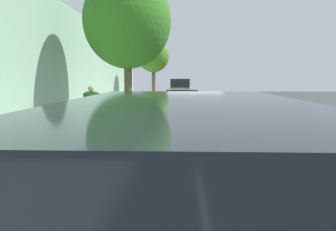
{
  "coord_description": "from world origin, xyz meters",
  "views": [
    {
      "loc": [
        0.66,
        15.22,
        2.16
      ],
      "look_at": [
        0.94,
        8.19,
        1.33
      ],
      "focal_mm": 34.99,
      "sensor_mm": 36.0,
      "label": 1
    }
  ],
  "objects_px": {
    "street_tree_near_cyclist": "(153,57)",
    "parked_sedan_green_mid": "(184,121)",
    "parked_suv_tan_nearest": "(181,89)",
    "cyclist_with_backpack": "(141,128)",
    "parked_sedan_black_second": "(182,104)",
    "bicycle_at_curb": "(149,169)",
    "street_tree_mid_block": "(127,21)",
    "pedestrian_on_phone": "(92,105)"
  },
  "relations": [
    {
      "from": "parked_suv_tan_nearest",
      "to": "parked_sedan_black_second",
      "type": "distance_m",
      "value": 13.08
    },
    {
      "from": "parked_sedan_black_second",
      "to": "cyclist_with_backpack",
      "type": "bearing_deg",
      "value": 85.07
    },
    {
      "from": "parked_sedan_green_mid",
      "to": "street_tree_near_cyclist",
      "type": "distance_m",
      "value": 17.63
    },
    {
      "from": "parked_sedan_green_mid",
      "to": "street_tree_mid_block",
      "type": "relative_size",
      "value": 0.71
    },
    {
      "from": "bicycle_at_curb",
      "to": "street_tree_mid_block",
      "type": "bearing_deg",
      "value": -78.14
    },
    {
      "from": "pedestrian_on_phone",
      "to": "cyclist_with_backpack",
      "type": "bearing_deg",
      "value": 114.91
    },
    {
      "from": "street_tree_mid_block",
      "to": "bicycle_at_curb",
      "type": "bearing_deg",
      "value": 101.86
    },
    {
      "from": "parked_sedan_green_mid",
      "to": "bicycle_at_curb",
      "type": "distance_m",
      "value": 4.3
    },
    {
      "from": "street_tree_mid_block",
      "to": "pedestrian_on_phone",
      "type": "height_order",
      "value": "street_tree_mid_block"
    },
    {
      "from": "street_tree_mid_block",
      "to": "pedestrian_on_phone",
      "type": "distance_m",
      "value": 4.14
    },
    {
      "from": "cyclist_with_backpack",
      "to": "pedestrian_on_phone",
      "type": "height_order",
      "value": "pedestrian_on_phone"
    },
    {
      "from": "parked_sedan_green_mid",
      "to": "bicycle_at_curb",
      "type": "xyz_separation_m",
      "value": [
        0.72,
        4.22,
        -0.39
      ]
    },
    {
      "from": "cyclist_with_backpack",
      "to": "parked_sedan_green_mid",
      "type": "bearing_deg",
      "value": -104.05
    },
    {
      "from": "parked_sedan_black_second",
      "to": "pedestrian_on_phone",
      "type": "bearing_deg",
      "value": 54.73
    },
    {
      "from": "parked_sedan_green_mid",
      "to": "street_tree_near_cyclist",
      "type": "height_order",
      "value": "street_tree_near_cyclist"
    },
    {
      "from": "bicycle_at_curb",
      "to": "parked_suv_tan_nearest",
      "type": "bearing_deg",
      "value": -91.53
    },
    {
      "from": "street_tree_near_cyclist",
      "to": "street_tree_mid_block",
      "type": "height_order",
      "value": "street_tree_mid_block"
    },
    {
      "from": "bicycle_at_curb",
      "to": "street_tree_near_cyclist",
      "type": "height_order",
      "value": "street_tree_near_cyclist"
    },
    {
      "from": "cyclist_with_backpack",
      "to": "parked_suv_tan_nearest",
      "type": "bearing_deg",
      "value": -92.1
    },
    {
      "from": "pedestrian_on_phone",
      "to": "bicycle_at_curb",
      "type": "bearing_deg",
      "value": 114.93
    },
    {
      "from": "parked_suv_tan_nearest",
      "to": "cyclist_with_backpack",
      "type": "distance_m",
      "value": 23.34
    },
    {
      "from": "pedestrian_on_phone",
      "to": "street_tree_near_cyclist",
      "type": "bearing_deg",
      "value": -93.9
    },
    {
      "from": "parked_sedan_black_second",
      "to": "street_tree_near_cyclist",
      "type": "xyz_separation_m",
      "value": [
        2.35,
        -10.7,
        3.09
      ]
    },
    {
      "from": "parked_sedan_black_second",
      "to": "street_tree_mid_block",
      "type": "distance_m",
      "value": 5.19
    },
    {
      "from": "bicycle_at_curb",
      "to": "street_tree_near_cyclist",
      "type": "relative_size",
      "value": 0.31
    },
    {
      "from": "bicycle_at_curb",
      "to": "parked_sedan_green_mid",
      "type": "bearing_deg",
      "value": -99.71
    },
    {
      "from": "bicycle_at_curb",
      "to": "street_tree_near_cyclist",
      "type": "xyz_separation_m",
      "value": [
        1.68,
        -21.42,
        3.47
      ]
    },
    {
      "from": "parked_sedan_black_second",
      "to": "bicycle_at_curb",
      "type": "xyz_separation_m",
      "value": [
        0.67,
        10.71,
        -0.39
      ]
    },
    {
      "from": "parked_suv_tan_nearest",
      "to": "street_tree_mid_block",
      "type": "height_order",
      "value": "street_tree_mid_block"
    },
    {
      "from": "parked_sedan_green_mid",
      "to": "cyclist_with_backpack",
      "type": "xyz_separation_m",
      "value": [
        0.94,
        3.76,
        0.36
      ]
    },
    {
      "from": "parked_suv_tan_nearest",
      "to": "cyclist_with_backpack",
      "type": "relative_size",
      "value": 2.67
    },
    {
      "from": "bicycle_at_curb",
      "to": "street_tree_mid_block",
      "type": "xyz_separation_m",
      "value": [
        1.68,
        -8.02,
        4.15
      ]
    },
    {
      "from": "parked_suv_tan_nearest",
      "to": "cyclist_with_backpack",
      "type": "bearing_deg",
      "value": 87.9
    },
    {
      "from": "street_tree_near_cyclist",
      "to": "parked_sedan_green_mid",
      "type": "bearing_deg",
      "value": 97.97
    },
    {
      "from": "parked_sedan_black_second",
      "to": "cyclist_with_backpack",
      "type": "relative_size",
      "value": 2.45
    },
    {
      "from": "parked_sedan_green_mid",
      "to": "street_tree_mid_block",
      "type": "xyz_separation_m",
      "value": [
        2.41,
        -3.79,
        3.76
      ]
    },
    {
      "from": "parked_suv_tan_nearest",
      "to": "parked_sedan_black_second",
      "type": "xyz_separation_m",
      "value": [
        -0.03,
        13.08,
        -0.27
      ]
    },
    {
      "from": "parked_sedan_black_second",
      "to": "bicycle_at_curb",
      "type": "distance_m",
      "value": 10.74
    },
    {
      "from": "parked_sedan_black_second",
      "to": "parked_sedan_green_mid",
      "type": "bearing_deg",
      "value": 90.5
    },
    {
      "from": "parked_sedan_black_second",
      "to": "pedestrian_on_phone",
      "type": "height_order",
      "value": "pedestrian_on_phone"
    },
    {
      "from": "parked_sedan_black_second",
      "to": "street_tree_near_cyclist",
      "type": "bearing_deg",
      "value": -77.62
    },
    {
      "from": "street_tree_near_cyclist",
      "to": "street_tree_mid_block",
      "type": "relative_size",
      "value": 0.79
    }
  ]
}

